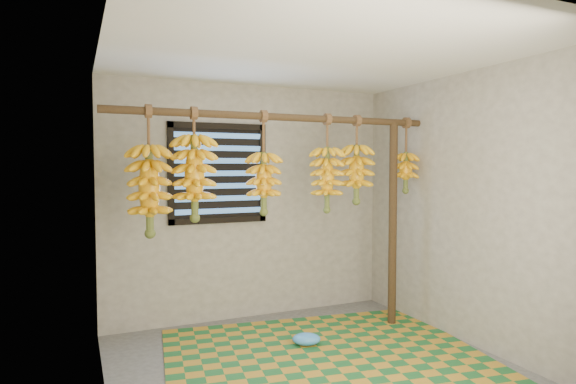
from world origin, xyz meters
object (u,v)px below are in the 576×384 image
banana_bunch_d (327,179)px  banana_bunch_e (356,174)px  banana_bunch_b (194,178)px  banana_bunch_f (406,172)px  woven_mat (327,357)px  banana_bunch_a (149,190)px  plastic_bag (306,339)px  banana_bunch_c (264,183)px  support_post (393,224)px

banana_bunch_d → banana_bunch_e: same height
banana_bunch_b → banana_bunch_f: same height
banana_bunch_e → banana_bunch_d: bearing=180.0°
woven_mat → banana_bunch_a: (-1.32, 0.49, 1.37)m
banana_bunch_e → plastic_bag: bearing=-162.7°
banana_bunch_a → banana_bunch_f: size_ratio=1.39×
banana_bunch_c → banana_bunch_e: (0.94, 0.00, 0.07)m
banana_bunch_d → woven_mat: bearing=-118.3°
banana_bunch_d → support_post: bearing=0.0°
plastic_bag → banana_bunch_a: (-1.28, 0.19, 1.32)m
woven_mat → plastic_bag: 0.31m
banana_bunch_d → banana_bunch_e: 0.32m
banana_bunch_f → support_post: bearing=180.0°
support_post → plastic_bag: (-1.04, -0.19, -0.94)m
support_post → woven_mat: size_ratio=0.78×
support_post → banana_bunch_f: 0.53m
banana_bunch_b → banana_bunch_d: (1.23, 0.00, -0.03)m
banana_bunch_a → woven_mat: bearing=-20.4°
banana_bunch_b → woven_mat: bearing=-27.0°
banana_bunch_a → banana_bunch_b: (0.36, -0.00, 0.10)m
banana_bunch_a → banana_bunch_c: (0.96, -0.00, 0.05)m
banana_bunch_a → banana_bunch_d: same height
support_post → banana_bunch_e: 0.65m
plastic_bag → banana_bunch_d: (0.30, 0.19, 1.39)m
support_post → banana_bunch_e: banana_bunch_e is taller
banana_bunch_a → banana_bunch_b: same height
support_post → woven_mat: bearing=-153.9°
plastic_bag → banana_bunch_c: banana_bunch_c is taller
banana_bunch_a → banana_bunch_d: bearing=0.0°
banana_bunch_f → banana_bunch_a: bearing=180.0°
woven_mat → banana_bunch_f: 1.96m
banana_bunch_f → woven_mat: bearing=-156.9°
banana_bunch_a → banana_bunch_e: bearing=0.0°
banana_bunch_b → banana_bunch_f: size_ratio=1.24×
banana_bunch_e → banana_bunch_c: bearing=-180.0°
woven_mat → banana_bunch_f: bearing=23.1°
banana_bunch_e → banana_bunch_f: (0.57, 0.00, 0.02)m
plastic_bag → banana_bunch_e: bearing=17.3°
banana_bunch_c → banana_bunch_a: bearing=180.0°
woven_mat → banana_bunch_d: size_ratio=2.85×
banana_bunch_b → banana_bunch_e: size_ratio=1.11×
banana_bunch_a → banana_bunch_b: size_ratio=1.12×
support_post → banana_bunch_e: bearing=180.0°
woven_mat → banana_bunch_c: banana_bunch_c is taller
banana_bunch_a → banana_bunch_d: size_ratio=1.14×
support_post → banana_bunch_d: 0.87m
plastic_bag → support_post: bearing=10.5°
banana_bunch_c → banana_bunch_f: 1.52m
banana_bunch_c → banana_bunch_d: size_ratio=0.99×
banana_bunch_a → banana_bunch_c: bearing=-0.0°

